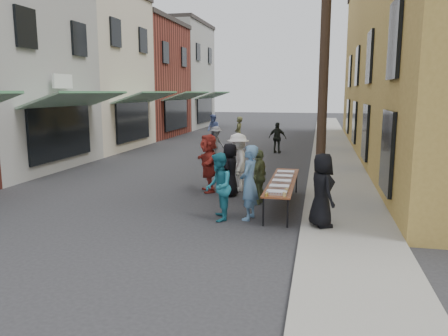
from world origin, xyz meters
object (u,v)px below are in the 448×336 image
at_px(guest_front_c, 218,187).
at_px(server, 322,190).
at_px(utility_pole_mid, 323,67).
at_px(guest_front_a, 230,170).
at_px(catering_tray_sausage, 277,193).
at_px(utility_pole_far, 323,75).
at_px(utility_pole_near, 325,42).
at_px(serving_table, 283,182).

height_order(guest_front_c, server, server).
height_order(utility_pole_mid, guest_front_a, utility_pole_mid).
height_order(catering_tray_sausage, guest_front_a, guest_front_a).
distance_m(utility_pole_mid, utility_pole_far, 12.00).
xyz_separation_m(utility_pole_near, utility_pole_far, (0.00, 24.00, 0.00)).
relative_size(utility_pole_near, guest_front_a, 5.49).
relative_size(catering_tray_sausage, server, 0.29).
distance_m(guest_front_c, server, 2.52).
height_order(utility_pole_mid, utility_pole_far, same).
relative_size(utility_pole_near, serving_table, 2.25).
xyz_separation_m(utility_pole_far, server, (0.05, -26.23, -3.54)).
bearing_deg(serving_table, utility_pole_far, 87.64).
distance_m(guest_front_a, server, 4.00).
xyz_separation_m(utility_pole_near, server, (0.05, -2.23, -3.54)).
distance_m(utility_pole_near, guest_front_c, 4.81).
relative_size(guest_front_a, guest_front_c, 0.96).
relative_size(serving_table, guest_front_c, 2.34).
bearing_deg(utility_pole_near, guest_front_a, 166.09).
distance_m(utility_pole_far, server, 26.47).
xyz_separation_m(utility_pole_far, guest_front_a, (-2.70, -23.33, -3.68)).
distance_m(utility_pole_far, serving_table, 24.65).
bearing_deg(utility_pole_near, utility_pole_mid, 90.00).
height_order(utility_pole_far, guest_front_c, utility_pole_far).
bearing_deg(catering_tray_sausage, serving_table, 90.00).
distance_m(serving_table, server, 2.18).
bearing_deg(utility_pole_far, catering_tray_sausage, -92.21).
relative_size(utility_pole_mid, serving_table, 2.25).
bearing_deg(utility_pole_mid, utility_pole_far, 90.00).
distance_m(utility_pole_far, catering_tray_sausage, 26.27).
bearing_deg(utility_pole_far, guest_front_c, -95.40).
xyz_separation_m(serving_table, guest_front_a, (-1.70, 1.00, 0.11)).
relative_size(utility_pole_mid, catering_tray_sausage, 18.00).
bearing_deg(utility_pole_far, guest_front_a, -96.60).
xyz_separation_m(serving_table, guest_front_c, (-1.45, -1.62, 0.14)).
xyz_separation_m(utility_pole_mid, serving_table, (-1.00, -12.34, -3.79)).
bearing_deg(guest_front_a, guest_front_c, 12.52).
bearing_deg(utility_pole_mid, guest_front_a, -103.40).
xyz_separation_m(guest_front_a, guest_front_c, (0.25, -2.62, 0.04)).
height_order(utility_pole_near, utility_pole_mid, same).
distance_m(serving_table, catering_tray_sausage, 1.65).
bearing_deg(guest_front_c, guest_front_a, 172.94).
relative_size(utility_pole_near, utility_pole_far, 1.00).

